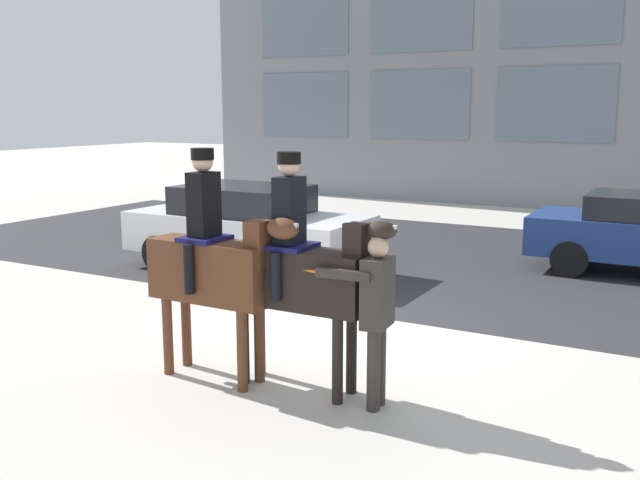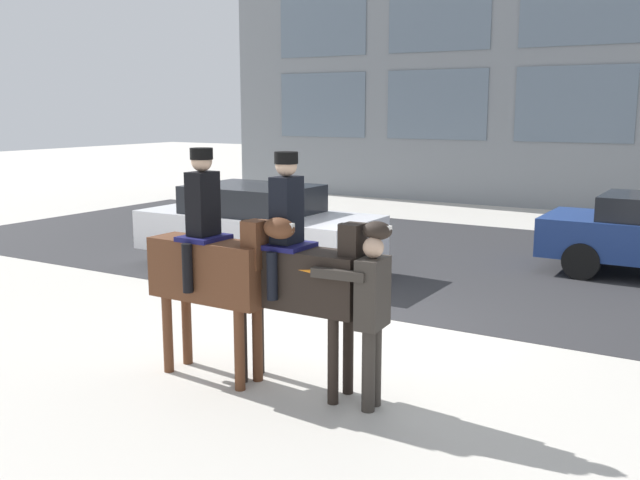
# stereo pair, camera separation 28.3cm
# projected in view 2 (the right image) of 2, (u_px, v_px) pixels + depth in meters

# --- Properties ---
(ground_plane) EXTENTS (80.00, 80.00, 0.00)m
(ground_plane) POSITION_uv_depth(u_px,v_px,m) (356.00, 326.00, 9.58)
(ground_plane) COLOR beige
(road_surface) EXTENTS (23.24, 8.50, 0.01)m
(road_surface) POSITION_uv_depth(u_px,v_px,m) (473.00, 262.00, 13.58)
(road_surface) COLOR #2D2D30
(road_surface) RESTS_ON ground_plane
(mounted_horse_lead) EXTENTS (1.87, 0.65, 2.48)m
(mounted_horse_lead) POSITION_uv_depth(u_px,v_px,m) (212.00, 263.00, 7.55)
(mounted_horse_lead) COLOR #59331E
(mounted_horse_lead) RESTS_ON ground_plane
(mounted_horse_companion) EXTENTS (1.95, 0.65, 2.46)m
(mounted_horse_companion) POSITION_uv_depth(u_px,v_px,m) (296.00, 271.00, 7.24)
(mounted_horse_companion) COLOR black
(mounted_horse_companion) RESTS_ON ground_plane
(pedestrian_bystander) EXTENTS (0.82, 0.47, 1.70)m
(pedestrian_bystander) POSITION_uv_depth(u_px,v_px,m) (371.00, 310.00, 6.78)
(pedestrian_bystander) COLOR #332D28
(pedestrian_bystander) RESTS_ON ground_plane
(street_car_near_lane) EXTENTS (4.35, 1.97, 1.53)m
(street_car_near_lane) POSITION_uv_depth(u_px,v_px,m) (257.00, 226.00, 12.89)
(street_car_near_lane) COLOR silver
(street_car_near_lane) RESTS_ON ground_plane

